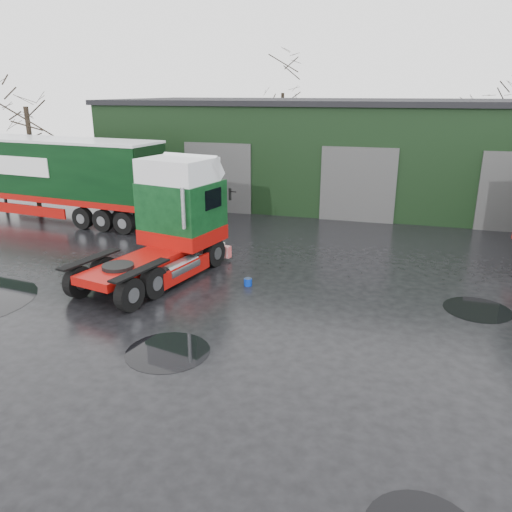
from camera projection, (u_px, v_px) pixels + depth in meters
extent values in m
plane|color=black|center=(245.00, 326.00, 15.21)|extent=(100.00, 100.00, 0.00)
cube|color=black|center=(367.00, 153.00, 31.97)|extent=(32.00, 12.00, 6.00)
cube|color=black|center=(371.00, 102.00, 30.98)|extent=(32.40, 12.40, 0.30)
cylinder|color=#062592|center=(248.00, 282.00, 18.30)|extent=(0.36, 0.36, 0.27)
cylinder|color=black|center=(168.00, 352.00, 13.67)|extent=(2.33, 2.33, 0.01)
cylinder|color=black|center=(477.00, 310.00, 16.31)|extent=(2.15, 2.15, 0.01)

